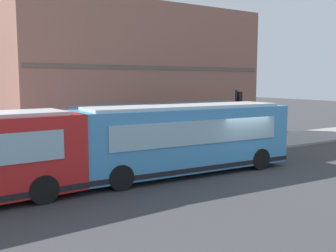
{
  "coord_description": "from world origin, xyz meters",
  "views": [
    {
      "loc": [
        -13.18,
        12.09,
        4.12
      ],
      "look_at": [
        3.36,
        1.69,
        1.82
      ],
      "focal_mm": 40.97,
      "sensor_mm": 36.0,
      "label": 1
    }
  ],
  "objects_px": {
    "city_bus_nearside": "(185,139)",
    "pedestrian_near_building_entrance": "(47,142)",
    "newspaper_vending_box": "(78,156)",
    "fire_hydrant": "(256,139)",
    "traffic_light_near_corner": "(238,109)",
    "pedestrian_walking_along_curb": "(55,145)",
    "pedestrian_near_hydrant": "(249,126)"
  },
  "relations": [
    {
      "from": "traffic_light_near_corner",
      "to": "city_bus_nearside",
      "type": "bearing_deg",
      "value": 113.96
    },
    {
      "from": "pedestrian_near_hydrant",
      "to": "pedestrian_near_building_entrance",
      "type": "bearing_deg",
      "value": 87.65
    },
    {
      "from": "traffic_light_near_corner",
      "to": "fire_hydrant",
      "type": "bearing_deg",
      "value": -70.37
    },
    {
      "from": "city_bus_nearside",
      "to": "pedestrian_near_building_entrance",
      "type": "height_order",
      "value": "city_bus_nearside"
    },
    {
      "from": "pedestrian_near_building_entrance",
      "to": "newspaper_vending_box",
      "type": "xyz_separation_m",
      "value": [
        -2.1,
        -0.93,
        -0.45
      ]
    },
    {
      "from": "pedestrian_near_building_entrance",
      "to": "newspaper_vending_box",
      "type": "relative_size",
      "value": 1.76
    },
    {
      "from": "pedestrian_walking_along_curb",
      "to": "pedestrian_near_hydrant",
      "type": "relative_size",
      "value": 0.97
    },
    {
      "from": "traffic_light_near_corner",
      "to": "newspaper_vending_box",
      "type": "relative_size",
      "value": 3.86
    },
    {
      "from": "traffic_light_near_corner",
      "to": "newspaper_vending_box",
      "type": "xyz_separation_m",
      "value": [
        1.14,
        8.98,
        -1.97
      ]
    },
    {
      "from": "pedestrian_walking_along_curb",
      "to": "fire_hydrant",
      "type": "bearing_deg",
      "value": -94.96
    },
    {
      "from": "fire_hydrant",
      "to": "pedestrian_near_building_entrance",
      "type": "relative_size",
      "value": 0.47
    },
    {
      "from": "pedestrian_near_building_entrance",
      "to": "city_bus_nearside",
      "type": "bearing_deg",
      "value": -140.0
    },
    {
      "from": "city_bus_nearside",
      "to": "traffic_light_near_corner",
      "type": "bearing_deg",
      "value": -66.04
    },
    {
      "from": "fire_hydrant",
      "to": "newspaper_vending_box",
      "type": "xyz_separation_m",
      "value": [
        0.28,
        11.36,
        0.09
      ]
    },
    {
      "from": "traffic_light_near_corner",
      "to": "pedestrian_walking_along_curb",
      "type": "height_order",
      "value": "traffic_light_near_corner"
    },
    {
      "from": "pedestrian_walking_along_curb",
      "to": "newspaper_vending_box",
      "type": "relative_size",
      "value": 1.79
    },
    {
      "from": "pedestrian_near_hydrant",
      "to": "fire_hydrant",
      "type": "bearing_deg",
      "value": 147.91
    },
    {
      "from": "city_bus_nearside",
      "to": "pedestrian_near_hydrant",
      "type": "xyz_separation_m",
      "value": [
        5.01,
        -8.77,
        -0.45
      ]
    },
    {
      "from": "traffic_light_near_corner",
      "to": "pedestrian_near_building_entrance",
      "type": "distance_m",
      "value": 10.53
    },
    {
      "from": "city_bus_nearside",
      "to": "traffic_light_near_corner",
      "type": "xyz_separation_m",
      "value": [
        2.33,
        -5.24,
        1.02
      ]
    },
    {
      "from": "newspaper_vending_box",
      "to": "fire_hydrant",
      "type": "bearing_deg",
      "value": -91.43
    },
    {
      "from": "pedestrian_walking_along_curb",
      "to": "pedestrian_near_hydrant",
      "type": "bearing_deg",
      "value": -86.72
    },
    {
      "from": "fire_hydrant",
      "to": "newspaper_vending_box",
      "type": "distance_m",
      "value": 11.37
    },
    {
      "from": "pedestrian_walking_along_curb",
      "to": "newspaper_vending_box",
      "type": "bearing_deg",
      "value": -131.23
    },
    {
      "from": "city_bus_nearside",
      "to": "fire_hydrant",
      "type": "height_order",
      "value": "city_bus_nearside"
    },
    {
      "from": "pedestrian_near_hydrant",
      "to": "newspaper_vending_box",
      "type": "distance_m",
      "value": 12.61
    },
    {
      "from": "traffic_light_near_corner",
      "to": "pedestrian_near_hydrant",
      "type": "bearing_deg",
      "value": -52.81
    },
    {
      "from": "fire_hydrant",
      "to": "traffic_light_near_corner",
      "type": "bearing_deg",
      "value": 109.63
    },
    {
      "from": "pedestrian_near_building_entrance",
      "to": "newspaper_vending_box",
      "type": "height_order",
      "value": "pedestrian_near_building_entrance"
    },
    {
      "from": "pedestrian_walking_along_curb",
      "to": "newspaper_vending_box",
      "type": "height_order",
      "value": "pedestrian_walking_along_curb"
    },
    {
      "from": "pedestrian_walking_along_curb",
      "to": "pedestrian_near_hydrant",
      "type": "height_order",
      "value": "pedestrian_near_hydrant"
    },
    {
      "from": "traffic_light_near_corner",
      "to": "pedestrian_near_building_entrance",
      "type": "xyz_separation_m",
      "value": [
        3.23,
        9.9,
        -1.52
      ]
    }
  ]
}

